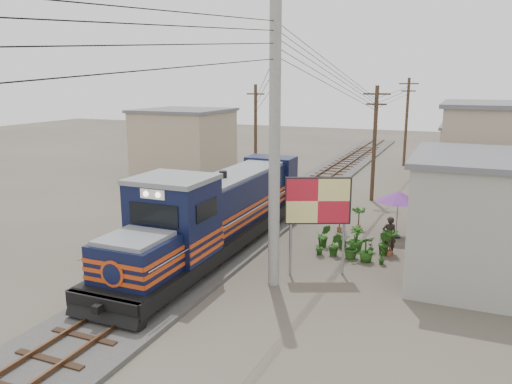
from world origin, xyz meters
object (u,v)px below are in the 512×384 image
at_px(market_umbrella, 398,197).
at_px(locomotive, 218,214).
at_px(billboard, 318,203).
at_px(vendor, 389,235).

bearing_deg(market_umbrella, locomotive, -144.08).
height_order(locomotive, billboard, locomotive).
xyz_separation_m(locomotive, market_umbrella, (6.90, 5.00, 0.32)).
bearing_deg(locomotive, vendor, 20.48).
bearing_deg(billboard, locomotive, 145.77).
height_order(market_umbrella, vendor, market_umbrella).
xyz_separation_m(locomotive, vendor, (6.90, 2.58, -0.84)).
relative_size(billboard, market_umbrella, 1.64).
bearing_deg(billboard, market_umbrella, 46.20).
relative_size(locomotive, billboard, 4.01).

